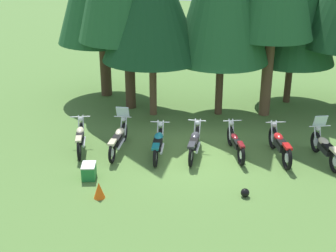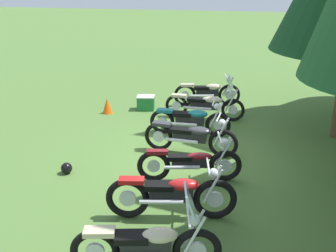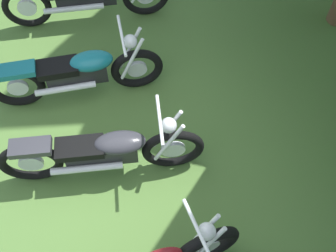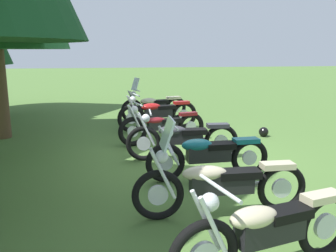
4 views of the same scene
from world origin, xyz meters
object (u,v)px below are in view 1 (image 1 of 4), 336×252
(picnic_cooler, at_px, (89,171))
(dropped_helmet, at_px, (245,193))
(motorcycle_4, at_px, (236,143))
(traffic_cone, at_px, (99,190))
(motorcycle_0, at_px, (80,137))
(motorcycle_3, at_px, (194,142))
(motorcycle_6, at_px, (325,148))
(motorcycle_5, at_px, (280,145))
(motorcycle_2, at_px, (158,143))
(motorcycle_1, at_px, (119,138))

(picnic_cooler, distance_m, dropped_helmet, 4.66)
(motorcycle_4, relative_size, traffic_cone, 4.49)
(traffic_cone, bearing_deg, motorcycle_0, 115.53)
(picnic_cooler, relative_size, traffic_cone, 1.26)
(motorcycle_3, bearing_deg, motorcycle_6, -85.66)
(motorcycle_3, height_order, picnic_cooler, motorcycle_3)
(motorcycle_4, height_order, traffic_cone, motorcycle_4)
(motorcycle_5, relative_size, picnic_cooler, 3.79)
(motorcycle_2, xyz_separation_m, motorcycle_4, (2.53, 0.41, -0.03))
(motorcycle_1, relative_size, traffic_cone, 4.97)
(motorcycle_2, relative_size, motorcycle_3, 0.95)
(motorcycle_5, bearing_deg, picnic_cooler, 98.47)
(motorcycle_5, height_order, dropped_helmet, motorcycle_5)
(traffic_cone, bearing_deg, motorcycle_2, 65.90)
(motorcycle_2, height_order, dropped_helmet, motorcycle_2)
(motorcycle_4, relative_size, picnic_cooler, 3.57)
(motorcycle_5, bearing_deg, motorcycle_2, 83.54)
(motorcycle_1, distance_m, motorcycle_3, 2.56)
(motorcycle_0, relative_size, motorcycle_5, 0.93)
(dropped_helmet, bearing_deg, motorcycle_2, 140.50)
(motorcycle_1, relative_size, picnic_cooler, 3.95)
(motorcycle_3, distance_m, motorcycle_6, 4.20)
(motorcycle_2, distance_m, dropped_helmet, 3.60)
(motorcycle_4, bearing_deg, traffic_cone, 117.65)
(motorcycle_0, height_order, motorcycle_4, motorcycle_0)
(motorcycle_1, height_order, dropped_helmet, motorcycle_1)
(motorcycle_0, distance_m, motorcycle_6, 8.05)
(motorcycle_5, relative_size, motorcycle_6, 1.06)
(motorcycle_6, bearing_deg, motorcycle_1, 77.01)
(motorcycle_3, bearing_deg, dropped_helmet, -143.81)
(motorcycle_4, bearing_deg, motorcycle_6, -105.79)
(motorcycle_3, bearing_deg, motorcycle_1, 92.94)
(motorcycle_4, bearing_deg, picnic_cooler, 103.34)
(motorcycle_6, relative_size, dropped_helmet, 8.71)
(motorcycle_2, bearing_deg, motorcycle_0, 85.45)
(motorcycle_5, height_order, picnic_cooler, motorcycle_5)
(motorcycle_6, bearing_deg, motorcycle_3, 77.54)
(motorcycle_2, xyz_separation_m, picnic_cooler, (-1.86, -1.74, -0.22))
(motorcycle_0, distance_m, motorcycle_1, 1.30)
(motorcycle_0, height_order, motorcycle_3, motorcycle_0)
(motorcycle_4, xyz_separation_m, motorcycle_6, (2.84, -0.15, 0.05))
(motorcycle_5, height_order, traffic_cone, motorcycle_5)
(motorcycle_3, bearing_deg, motorcycle_2, 103.33)
(motorcycle_4, bearing_deg, dropped_helmet, 172.19)
(motorcycle_0, distance_m, motorcycle_2, 2.68)
(motorcycle_0, bearing_deg, motorcycle_2, -106.29)
(motorcycle_1, xyz_separation_m, motorcycle_2, (1.38, -0.23, -0.02))
(motorcycle_0, distance_m, motorcycle_3, 3.85)
(motorcycle_3, xyz_separation_m, dropped_helmet, (1.59, -2.48, -0.34))
(motorcycle_0, height_order, motorcycle_1, motorcycle_1)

